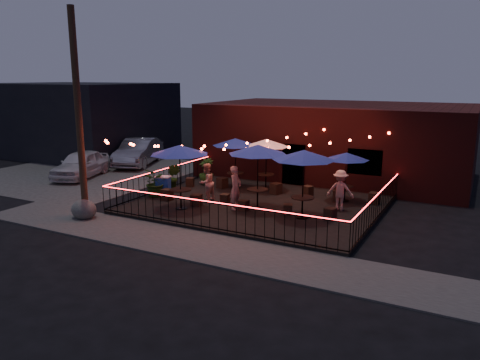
% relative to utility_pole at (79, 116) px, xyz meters
% --- Properties ---
extents(ground, '(110.00, 110.00, 0.00)m').
position_rel_utility_pole_xyz_m(ground, '(5.40, 2.60, -4.00)').
color(ground, black).
rests_on(ground, ground).
extents(patio, '(10.00, 8.00, 0.15)m').
position_rel_utility_pole_xyz_m(patio, '(5.40, 4.60, -3.92)').
color(patio, black).
rests_on(patio, ground).
extents(sidewalk, '(18.00, 2.50, 0.05)m').
position_rel_utility_pole_xyz_m(sidewalk, '(5.40, -0.65, -3.98)').
color(sidewalk, '#3B3936').
rests_on(sidewalk, ground).
extents(parking_lot, '(11.00, 12.00, 0.02)m').
position_rel_utility_pole_xyz_m(parking_lot, '(-6.60, 6.60, -3.99)').
color(parking_lot, '#3B3936').
rests_on(parking_lot, ground).
extents(brick_building, '(14.00, 8.00, 4.00)m').
position_rel_utility_pole_xyz_m(brick_building, '(6.40, 12.59, -2.00)').
color(brick_building, '#3B1210').
rests_on(brick_building, ground).
extents(background_building, '(12.00, 9.00, 5.00)m').
position_rel_utility_pole_xyz_m(background_building, '(-12.60, 11.60, -1.50)').
color(background_building, black).
rests_on(background_building, ground).
extents(utility_pole, '(0.26, 0.26, 8.00)m').
position_rel_utility_pole_xyz_m(utility_pole, '(0.00, 0.00, 0.00)').
color(utility_pole, '#392817').
rests_on(utility_pole, ground).
extents(fence_front, '(10.00, 0.04, 1.04)m').
position_rel_utility_pole_xyz_m(fence_front, '(5.40, 0.60, -3.34)').
color(fence_front, black).
rests_on(fence_front, patio).
extents(fence_left, '(0.04, 8.00, 1.04)m').
position_rel_utility_pole_xyz_m(fence_left, '(0.40, 4.60, -3.34)').
color(fence_left, black).
rests_on(fence_left, patio).
extents(fence_right, '(0.04, 8.00, 1.04)m').
position_rel_utility_pole_xyz_m(fence_right, '(10.40, 4.60, -3.34)').
color(fence_right, black).
rests_on(fence_right, patio).
extents(festoon_lights, '(10.02, 8.72, 1.32)m').
position_rel_utility_pole_xyz_m(festoon_lights, '(4.39, 4.30, -1.48)').
color(festoon_lights, red).
rests_on(festoon_lights, ground).
extents(cafe_table_0, '(2.74, 2.74, 2.64)m').
position_rel_utility_pole_xyz_m(cafe_table_0, '(2.94, 2.35, -1.44)').
color(cafe_table_0, black).
rests_on(cafe_table_0, patio).
extents(cafe_table_1, '(2.91, 2.91, 2.43)m').
position_rel_utility_pole_xyz_m(cafe_table_1, '(3.16, 6.64, -1.63)').
color(cafe_table_1, black).
rests_on(cafe_table_1, patio).
extents(cafe_table_2, '(2.89, 2.89, 2.66)m').
position_rel_utility_pole_xyz_m(cafe_table_2, '(5.72, 3.82, -1.42)').
color(cafe_table_2, black).
rests_on(cafe_table_2, patio).
extents(cafe_table_3, '(2.91, 2.91, 2.44)m').
position_rel_utility_pole_xyz_m(cafe_table_3, '(4.61, 7.05, -1.62)').
color(cafe_table_3, black).
rests_on(cafe_table_3, patio).
extents(cafe_table_4, '(3.01, 3.01, 2.64)m').
position_rel_utility_pole_xyz_m(cafe_table_4, '(7.79, 3.48, -1.44)').
color(cafe_table_4, black).
rests_on(cafe_table_4, patio).
extents(cafe_table_5, '(2.43, 2.43, 2.14)m').
position_rel_utility_pole_xyz_m(cafe_table_5, '(8.55, 6.71, -1.90)').
color(cafe_table_5, black).
rests_on(cafe_table_5, patio).
extents(bistro_chair_0, '(0.42, 0.42, 0.49)m').
position_rel_utility_pole_xyz_m(bistro_chair_0, '(1.63, 3.18, -3.60)').
color(bistro_chair_0, black).
rests_on(bistro_chair_0, patio).
extents(bistro_chair_1, '(0.47, 0.47, 0.48)m').
position_rel_utility_pole_xyz_m(bistro_chair_1, '(3.24, 3.05, -3.61)').
color(bistro_chair_1, black).
rests_on(bistro_chair_1, patio).
extents(bistro_chair_2, '(0.48, 0.48, 0.43)m').
position_rel_utility_pole_xyz_m(bistro_chair_2, '(1.04, 5.85, -3.63)').
color(bistro_chair_2, black).
rests_on(bistro_chair_2, patio).
extents(bistro_chair_3, '(0.54, 0.54, 0.50)m').
position_rel_utility_pole_xyz_m(bistro_chair_3, '(2.60, 6.33, -3.60)').
color(bistro_chair_3, black).
rests_on(bistro_chair_3, patio).
extents(bistro_chair_4, '(0.39, 0.39, 0.41)m').
position_rel_utility_pole_xyz_m(bistro_chair_4, '(4.14, 3.91, -3.64)').
color(bistro_chair_4, black).
rests_on(bistro_chair_4, patio).
extents(bistro_chair_5, '(0.38, 0.38, 0.43)m').
position_rel_utility_pole_xyz_m(bistro_chair_5, '(5.35, 3.30, -3.64)').
color(bistro_chair_5, black).
rests_on(bistro_chair_5, patio).
extents(bistro_chair_6, '(0.54, 0.54, 0.50)m').
position_rel_utility_pole_xyz_m(bistro_chair_6, '(5.39, 6.46, -3.60)').
color(bistro_chair_6, black).
rests_on(bistro_chair_6, patio).
extents(bistro_chair_7, '(0.49, 0.49, 0.45)m').
position_rel_utility_pole_xyz_m(bistro_chair_7, '(6.81, 6.85, -3.63)').
color(bistro_chair_7, black).
rests_on(bistro_chair_7, patio).
extents(bistro_chair_8, '(0.45, 0.45, 0.41)m').
position_rel_utility_pole_xyz_m(bistro_chair_8, '(7.14, 3.63, -3.64)').
color(bistro_chair_8, black).
rests_on(bistro_chair_8, patio).
extents(bistro_chair_9, '(0.45, 0.45, 0.45)m').
position_rel_utility_pole_xyz_m(bistro_chair_9, '(8.81, 3.77, -3.63)').
color(bistro_chair_9, black).
rests_on(bistro_chair_9, patio).
extents(bistro_chair_10, '(0.50, 0.50, 0.51)m').
position_rel_utility_pole_xyz_m(bistro_chair_10, '(8.34, 6.44, -3.59)').
color(bistro_chair_10, black).
rests_on(bistro_chair_10, patio).
extents(bistro_chair_11, '(0.44, 0.44, 0.49)m').
position_rel_utility_pole_xyz_m(bistro_chair_11, '(9.81, 6.81, -3.60)').
color(bistro_chair_11, black).
rests_on(bistro_chair_11, patio).
extents(patron_a, '(0.45, 0.67, 1.79)m').
position_rel_utility_pole_xyz_m(patron_a, '(4.93, 3.39, -2.96)').
color(patron_a, tan).
rests_on(patron_a, patio).
extents(patron_b, '(0.75, 0.90, 1.68)m').
position_rel_utility_pole_xyz_m(patron_b, '(3.26, 3.85, -3.01)').
color(patron_b, tan).
rests_on(patron_b, patio).
extents(patron_c, '(1.14, 0.74, 1.66)m').
position_rel_utility_pole_xyz_m(patron_c, '(8.76, 5.22, -3.02)').
color(patron_c, tan).
rests_on(patron_c, patio).
extents(potted_shrub_a, '(1.45, 1.36, 1.30)m').
position_rel_utility_pole_xyz_m(potted_shrub_a, '(0.80, 3.47, -3.20)').
color(potted_shrub_a, '#11350D').
rests_on(potted_shrub_a, patio).
extents(potted_shrub_b, '(0.86, 0.77, 1.31)m').
position_rel_utility_pole_xyz_m(potted_shrub_b, '(0.80, 4.75, -3.20)').
color(potted_shrub_b, '#15390B').
rests_on(potted_shrub_b, patio).
extents(potted_shrub_c, '(0.79, 0.79, 1.32)m').
position_rel_utility_pole_xyz_m(potted_shrub_c, '(1.52, 6.60, -3.19)').
color(potted_shrub_c, '#0C360D').
rests_on(potted_shrub_c, patio).
extents(cooler, '(0.77, 0.65, 0.87)m').
position_rel_utility_pole_xyz_m(cooler, '(0.90, 3.87, -3.41)').
color(cooler, blue).
rests_on(cooler, patio).
extents(boulder, '(1.19, 1.10, 0.75)m').
position_rel_utility_pole_xyz_m(boulder, '(0.12, -0.20, -3.62)').
color(boulder, '#44443F').
rests_on(boulder, ground).
extents(car_white, '(3.00, 4.69, 1.48)m').
position_rel_utility_pole_xyz_m(car_white, '(-5.85, 5.39, -3.26)').
color(car_white, silver).
rests_on(car_white, ground).
extents(car_silver, '(3.45, 5.38, 1.67)m').
position_rel_utility_pole_xyz_m(car_silver, '(-5.47, 9.80, -3.16)').
color(car_silver, '#9E9EA6').
rests_on(car_silver, ground).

